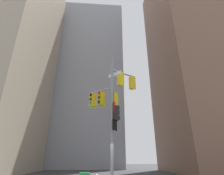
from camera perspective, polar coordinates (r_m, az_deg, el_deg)
The scene contains 3 objects.
building_tower_right at distance 32.63m, azimuth 25.57°, elevation 9.66°, with size 12.40×12.40×35.40m, color brown.
building_mid_block at distance 42.27m, azimuth -7.60°, elevation 0.85°, with size 14.78×14.78×36.28m, color #9399A3.
signal_pole_assembly at distance 12.75m, azimuth 0.21°, elevation -4.30°, with size 3.67×1.76×8.99m.
Camera 1 is at (-0.86, -11.70, 1.56)m, focal length 28.01 mm.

